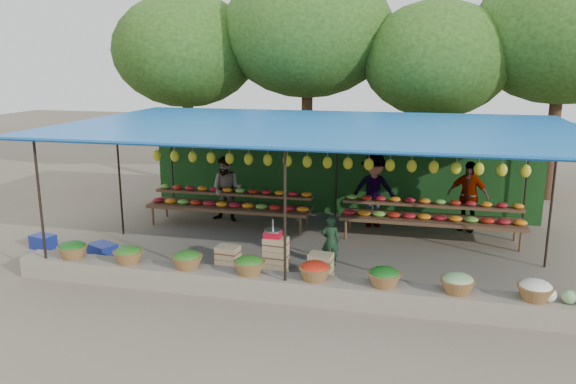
% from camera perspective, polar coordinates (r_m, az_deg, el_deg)
% --- Properties ---
extents(ground, '(60.00, 60.00, 0.00)m').
position_cam_1_polar(ground, '(12.74, 2.84, -5.82)').
color(ground, '#645C4A').
rests_on(ground, ground).
extents(stone_curb, '(10.60, 0.55, 0.40)m').
position_cam_1_polar(stone_curb, '(10.16, -0.10, -9.70)').
color(stone_curb, gray).
rests_on(stone_curb, ground).
extents(stall_canopy, '(10.80, 6.60, 2.82)m').
position_cam_1_polar(stall_canopy, '(12.20, 3.04, 6.24)').
color(stall_canopy, black).
rests_on(stall_canopy, ground).
extents(produce_baskets, '(8.98, 0.58, 0.34)m').
position_cam_1_polar(produce_baskets, '(10.04, -0.66, -7.73)').
color(produce_baskets, brown).
rests_on(produce_baskets, stone_curb).
extents(netting_backdrop, '(10.60, 0.06, 2.50)m').
position_cam_1_polar(netting_backdrop, '(15.42, 5.08, 2.34)').
color(netting_backdrop, '#1E4F1C').
rests_on(netting_backdrop, ground).
extents(tree_row, '(16.51, 5.50, 7.12)m').
position_cam_1_polar(tree_row, '(18.01, 8.39, 14.86)').
color(tree_row, '#332112').
rests_on(tree_row, ground).
extents(fruit_table_left, '(4.21, 0.95, 0.93)m').
position_cam_1_polar(fruit_table_left, '(14.44, -5.88, -1.05)').
color(fruit_table_left, brown).
rests_on(fruit_table_left, ground).
extents(fruit_table_right, '(4.21, 0.95, 0.93)m').
position_cam_1_polar(fruit_table_right, '(13.66, 14.35, -2.24)').
color(fruit_table_right, brown).
rests_on(fruit_table_right, ground).
extents(crate_counter, '(2.38, 0.38, 0.77)m').
position_cam_1_polar(crate_counter, '(11.18, -1.38, -6.88)').
color(crate_counter, tan).
rests_on(crate_counter, ground).
extents(weighing_scale, '(0.35, 0.35, 0.37)m').
position_cam_1_polar(weighing_scale, '(11.01, -1.54, -4.20)').
color(weighing_scale, red).
rests_on(weighing_scale, crate_counter).
extents(vendor_seated, '(0.43, 0.33, 1.04)m').
position_cam_1_polar(vendor_seated, '(11.64, 4.33, -5.00)').
color(vendor_seated, '#16311C').
rests_on(vendor_seated, ground).
extents(customer_left, '(0.88, 0.71, 1.72)m').
position_cam_1_polar(customer_left, '(14.80, -6.23, 0.29)').
color(customer_left, slate).
rests_on(customer_left, ground).
extents(customer_mid, '(1.35, 0.99, 1.88)m').
position_cam_1_polar(customer_mid, '(14.35, 8.72, 0.13)').
color(customer_mid, slate).
rests_on(customer_mid, ground).
extents(customer_right, '(1.11, 0.78, 1.75)m').
position_cam_1_polar(customer_right, '(14.59, 17.81, -0.39)').
color(customer_right, slate).
rests_on(customer_right, ground).
extents(blue_crate_front, '(0.69, 0.61, 0.34)m').
position_cam_1_polar(blue_crate_front, '(12.69, -18.30, -5.76)').
color(blue_crate_front, navy).
rests_on(blue_crate_front, ground).
extents(blue_crate_back, '(0.58, 0.48, 0.31)m').
position_cam_1_polar(blue_crate_back, '(13.90, -23.62, -4.64)').
color(blue_crate_back, navy).
rests_on(blue_crate_back, ground).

